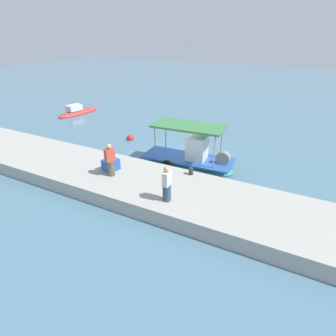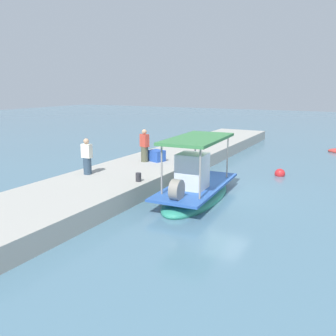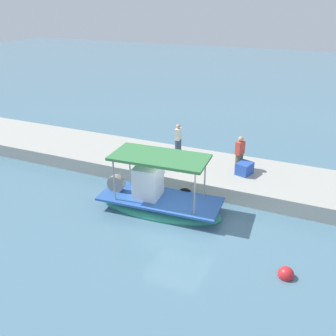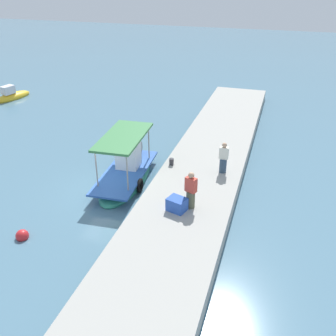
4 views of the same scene
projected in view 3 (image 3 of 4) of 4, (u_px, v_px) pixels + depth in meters
The scene contains 8 objects.
ground_plane at pixel (179, 222), 15.95m from camera, with size 120.00×120.00×0.00m, color slate.
dock_quay at pixel (211, 173), 19.50m from camera, with size 36.00×4.19×0.74m, color #A9A69E.
main_fishing_boat at pixel (158, 200), 16.70m from camera, with size 5.78×2.44×2.99m.
fisherman_near_bollard at pixel (178, 140), 20.80m from camera, with size 0.39×0.48×1.66m.
fisherman_by_crate at pixel (240, 154), 18.78m from camera, with size 0.50×0.56×1.75m.
mooring_bollard at pixel (157, 168), 18.73m from camera, with size 0.24×0.24×0.37m, color #2D2D33.
cargo_crate at pixel (244, 168), 18.42m from camera, with size 0.80×0.64×0.59m, color #2A52B5.
marker_buoy at pixel (286, 274), 12.78m from camera, with size 0.55×0.55×0.55m.
Camera 3 is at (-4.99, 12.56, 8.78)m, focal length 39.83 mm.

